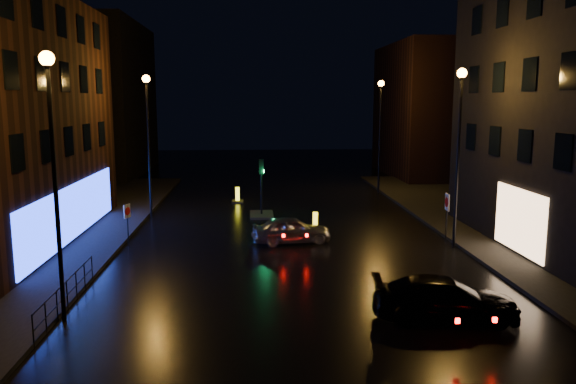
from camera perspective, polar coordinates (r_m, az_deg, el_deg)
name	(u,v)px	position (r m, az deg, el deg)	size (l,w,h in m)	color
ground	(302,294)	(20.68, 1.47, -10.28)	(120.00, 120.00, 0.00)	black
pavement_left	(1,243)	(30.76, -27.12, -4.61)	(12.00, 44.00, 0.15)	black
pavement_right	(556,234)	(32.37, 25.61, -3.85)	(12.00, 44.00, 0.15)	black
building_far_left	(99,99)	(56.22, -18.65, 8.90)	(8.00, 16.00, 14.00)	black
building_far_right	(432,110)	(54.09, 14.45, 8.03)	(8.00, 14.00, 12.00)	black
street_lamp_lnear	(53,146)	(18.45, -22.80, 4.33)	(0.44, 0.44, 8.37)	black
street_lamp_lfar	(148,124)	(33.96, -14.05, 6.72)	(0.44, 0.44, 8.37)	black
street_lamp_rnear	(459,130)	(27.19, 17.00, 6.02)	(0.44, 0.44, 8.37)	black
street_lamp_rfar	(380,119)	(42.52, 9.34, 7.34)	(0.44, 0.44, 8.37)	black
traffic_signal	(262,208)	(34.02, -2.70, -1.59)	(1.40, 2.40, 3.45)	black
guard_railing	(67,288)	(20.38, -21.56, -9.06)	(0.05, 6.04, 1.00)	black
silver_hatchback	(291,230)	(27.55, 0.35, -3.86)	(1.55, 3.85, 1.31)	#B6B9BE
dark_sedan	(445,299)	(18.88, 15.68, -10.41)	(1.88, 4.62, 1.34)	black
bollard_near	(315,225)	(30.55, 2.79, -3.42)	(1.01, 1.25, 0.94)	black
bollard_far	(238,199)	(38.76, -5.15, -0.69)	(0.79, 1.18, 1.03)	black
road_sign_left	(127,215)	(27.96, -16.01, -2.23)	(0.24, 0.47, 2.02)	black
road_sign_right	(447,206)	(28.12, 15.85, -1.42)	(0.10, 0.61, 2.49)	black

